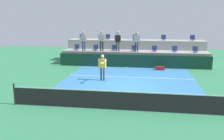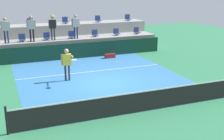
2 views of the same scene
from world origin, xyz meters
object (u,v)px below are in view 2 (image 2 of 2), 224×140
stadium_chair_lower_far_right (137,31)px  stadium_chair_lower_center (72,35)px  stadium_chair_lower_left (22,38)px  stadium_chair_upper_far_right (128,18)px  spectator_leaning_on_rail (6,28)px  stadium_chair_lower_right (116,32)px  equipment_bag (110,56)px  stadium_chair_lower_mid_right (95,34)px  spectator_with_hat (53,25)px  stadium_chair_upper_left (30,22)px  tennis_player (67,61)px  stadium_chair_lower_mid_left (47,37)px  stadium_chair_upper_center (65,21)px  stadium_chair_upper_right (98,19)px  spectator_in_grey (31,26)px  spectator_in_white (76,24)px  tennis_ball (116,63)px

stadium_chair_lower_far_right → stadium_chair_lower_center: bearing=180.0°
stadium_chair_lower_left → stadium_chair_upper_far_right: stadium_chair_upper_far_right is taller
stadium_chair_lower_far_right → spectator_leaning_on_rail: spectator_leaning_on_rail is taller
stadium_chair_lower_right → equipment_bag: bearing=-123.1°
stadium_chair_lower_center → stadium_chair_lower_mid_right: same height
spectator_with_hat → stadium_chair_upper_left: bearing=120.0°
stadium_chair_lower_center → stadium_chair_lower_mid_right: 1.81m
tennis_player → stadium_chair_lower_right: bearing=48.4°
stadium_chair_lower_mid_right → stadium_chair_lower_right: (1.76, 0.00, 0.00)m
stadium_chair_lower_mid_left → stadium_chair_lower_right: (5.38, 0.00, 0.00)m
stadium_chair_upper_center → stadium_chair_upper_right: bearing=0.0°
stadium_chair_lower_left → spectator_in_grey: 1.15m
stadium_chair_upper_right → stadium_chair_upper_far_right: (2.66, 0.00, 0.00)m
stadium_chair_upper_left → stadium_chair_lower_mid_right: bearing=-21.8°
stadium_chair_upper_left → tennis_player: size_ratio=0.29×
stadium_chair_lower_center → stadium_chair_upper_left: 3.34m
stadium_chair_lower_left → stadium_chair_upper_far_right: bearing=11.5°
stadium_chair_upper_center → stadium_chair_upper_left: bearing=180.0°
stadium_chair_upper_center → stadium_chair_lower_left: bearing=-152.8°
stadium_chair_upper_center → spectator_with_hat: size_ratio=0.29×
spectator_with_hat → spectator_in_white: (1.66, -0.00, -0.04)m
stadium_chair_lower_right → tennis_ball: (-3.51, -8.54, -0.00)m
stadium_chair_lower_center → spectator_leaning_on_rail: size_ratio=0.30×
stadium_chair_upper_center → stadium_chair_upper_far_right: bearing=0.0°
stadium_chair_lower_far_right → spectator_in_grey: (-8.20, -0.38, 0.88)m
stadium_chair_lower_left → stadium_chair_lower_mid_right: (5.34, 0.00, 0.00)m
equipment_bag → spectator_leaning_on_rail: bearing=166.4°
stadium_chair_upper_right → spectator_with_hat: 4.65m
stadium_chair_upper_left → equipment_bag: bearing=-37.8°
stadium_chair_lower_right → stadium_chair_upper_far_right: stadium_chair_upper_far_right is taller
tennis_player → spectator_in_white: bearing=70.3°
tennis_ball → stadium_chair_upper_left: bearing=104.9°
stadium_chair_upper_center → stadium_chair_upper_far_right: same height
stadium_chair_upper_right → spectator_with_hat: bearing=-152.0°
stadium_chair_upper_center → tennis_ball: size_ratio=7.65×
stadium_chair_lower_right → stadium_chair_upper_far_right: 2.67m
tennis_ball → stadium_chair_lower_right: bearing=67.7°
stadium_chair_upper_far_right → tennis_ball: bearing=-117.1°
spectator_leaning_on_rail → tennis_ball: spectator_leaning_on_rail is taller
stadium_chair_upper_center → tennis_ball: bearing=-89.6°
stadium_chair_upper_far_right → equipment_bag: (-3.10, -3.82, -2.16)m
stadium_chair_upper_center → spectator_in_grey: (-2.86, -2.18, 0.03)m
spectator_in_white → stadium_chair_lower_left: bearing=174.2°
stadium_chair_lower_center → stadium_chair_upper_center: 1.99m
spectator_in_grey → tennis_ball: (2.94, -8.15, -0.88)m
stadium_chair_lower_left → stadium_chair_upper_left: bearing=65.1°
stadium_chair_lower_mid_right → stadium_chair_upper_left: bearing=158.2°
stadium_chair_lower_mid_right → tennis_player: 7.03m
stadium_chair_lower_right → stadium_chair_lower_far_right: size_ratio=1.00×
stadium_chair_lower_far_right → stadium_chair_upper_left: size_ratio=1.00×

